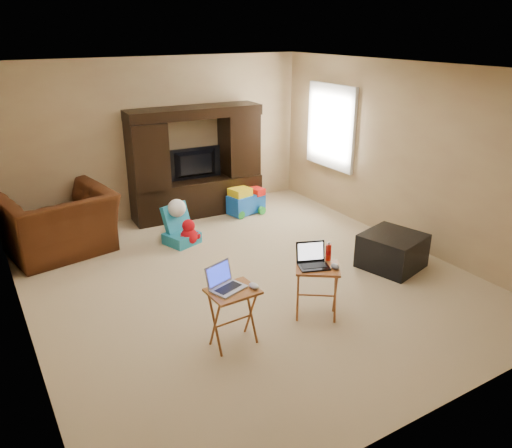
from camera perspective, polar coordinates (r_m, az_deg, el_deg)
floor at (r=6.22m, az=-0.95°, el=-6.28°), size 5.50×5.50×0.00m
ceiling at (r=5.51m, az=-1.12°, el=17.36°), size 5.50×5.50×0.00m
wall_back at (r=8.17m, az=-10.84°, el=9.55°), size 5.00×0.00×5.00m
wall_front at (r=3.78m, az=20.38°, el=-5.95°), size 5.00×0.00×5.00m
wall_left at (r=5.05m, az=-26.42°, el=0.07°), size 0.00×5.50×5.50m
wall_right at (r=7.27m, az=16.47°, el=7.56°), size 0.00×5.50×5.50m
window_pane at (r=8.33m, az=8.65°, el=10.97°), size 0.00×1.20×1.20m
window_frame at (r=8.31m, az=8.54°, el=10.96°), size 0.06×1.14×1.34m
entertainment_center at (r=8.15m, az=-6.88°, el=7.05°), size 2.17×0.66×1.75m
television at (r=8.14m, az=-6.82°, el=6.78°), size 0.89×0.17×0.51m
recliner at (r=7.24m, az=-21.57°, el=0.05°), size 1.52×1.38×0.87m
child_rocker at (r=7.17m, az=-8.57°, el=-0.14°), size 0.55×0.59×0.56m
plush_toy at (r=7.15m, az=-7.69°, el=-0.91°), size 0.34×0.29×0.38m
push_toy at (r=8.27m, az=-1.15°, el=2.76°), size 0.70×0.56×0.47m
ottoman at (r=6.66m, az=15.29°, el=-2.97°), size 0.85×0.85×0.45m
tray_table_left at (r=4.90m, az=-2.62°, el=-10.61°), size 0.47×0.38×0.60m
tray_table_right at (r=5.37m, az=6.93°, el=-7.72°), size 0.58×0.56×0.59m
laptop_left at (r=4.70m, az=-3.20°, el=-6.21°), size 0.38×0.35×0.24m
laptop_right at (r=5.17m, az=6.65°, el=-3.73°), size 0.38×0.35×0.24m
mouse_left at (r=4.76m, az=-0.25°, el=-7.08°), size 0.09×0.13×0.05m
mouse_right at (r=5.21m, az=9.03°, el=-4.81°), size 0.10×0.13×0.05m
water_bottle at (r=5.36m, az=8.28°, el=-3.20°), size 0.06×0.06×0.18m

